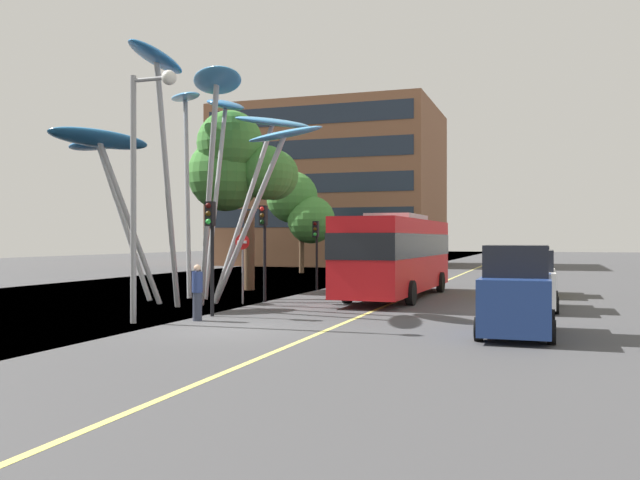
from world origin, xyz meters
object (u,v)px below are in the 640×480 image
leaf_sculpture (189,128)px  car_parked_mid (531,281)px  car_parked_near (517,294)px  pedestrian (197,292)px  no_entry_sign (243,258)px  red_bus (397,252)px  traffic_light_kerb_far (264,232)px  traffic_light_island_mid (316,240)px  traffic_light_kerb_near (211,233)px  car_parked_far (530,272)px  street_lamp (143,164)px  traffic_light_opposite (339,242)px

leaf_sculpture → car_parked_mid: size_ratio=2.71×
car_parked_near → pedestrian: bearing=179.1°
no_entry_sign → red_bus: bearing=43.0°
traffic_light_kerb_far → pedestrian: bearing=-85.7°
traffic_light_island_mid → no_entry_sign: (-0.41, -7.63, -0.68)m
traffic_light_kerb_near → no_entry_sign: (-0.84, 4.19, -0.92)m
leaf_sculpture → pedestrian: (3.32, -5.29, -6.14)m
traffic_light_island_mid → car_parked_far: (10.14, 0.27, -1.45)m
car_parked_mid → pedestrian: size_ratio=2.51×
traffic_light_kerb_near → car_parked_near: bearing=-7.6°
street_lamp → no_entry_sign: bearing=88.0°
car_parked_far → pedestrian: (-9.58, -13.21, -0.16)m
traffic_light_kerb_near → leaf_sculpture: bearing=127.5°
traffic_light_island_mid → traffic_light_opposite: (-0.18, 4.37, -0.12)m
traffic_light_kerb_far → traffic_light_island_mid: (-0.10, 6.71, -0.31)m
traffic_light_island_mid → car_parked_far: bearing=1.5°
leaf_sculpture → pedestrian: 8.76m
traffic_light_kerb_far → car_parked_mid: size_ratio=0.88×
car_parked_far → car_parked_near: bearing=-90.1°
traffic_light_kerb_near → no_entry_sign: traffic_light_kerb_near is taller
traffic_light_kerb_far → car_parked_near: bearing=-32.5°
traffic_light_opposite → car_parked_near: size_ratio=0.80×
leaf_sculpture → no_entry_sign: bearing=0.5°
leaf_sculpture → traffic_light_kerb_far: bearing=18.2°
leaf_sculpture → street_lamp: leaf_sculpture is taller
traffic_light_island_mid → pedestrian: size_ratio=1.96×
traffic_light_island_mid → traffic_light_opposite: 4.37m
street_lamp → car_parked_mid: bearing=36.4°
red_bus → no_entry_sign: bearing=-137.0°
traffic_light_opposite → car_parked_mid: (10.48, -10.42, -1.37)m
car_parked_mid → street_lamp: (-10.93, -8.05, 3.80)m
leaf_sculpture → car_parked_near: (12.87, -5.45, -5.91)m
pedestrian → red_bus: bearing=67.6°
traffic_light_kerb_near → street_lamp: 3.27m
car_parked_mid → car_parked_far: 6.33m
red_bus → car_parked_near: bearing=-62.2°
traffic_light_island_mid → traffic_light_opposite: traffic_light_island_mid is taller
traffic_light_kerb_far → traffic_light_island_mid: bearing=90.8°
red_bus → no_entry_sign: (-5.12, -4.77, -0.16)m
traffic_light_island_mid → no_entry_sign: traffic_light_island_mid is taller
car_parked_near → car_parked_mid: (0.19, 7.04, -0.10)m
leaf_sculpture → traffic_light_kerb_far: 5.18m
traffic_light_kerb_near → pedestrian: size_ratio=2.16×
car_parked_far → no_entry_sign: no_entry_sign is taller
car_parked_near → no_entry_sign: 11.88m
traffic_light_kerb_far → no_entry_sign: 1.44m
car_parked_mid → no_entry_sign: size_ratio=1.61×
car_parked_mid → traffic_light_kerb_far: bearing=-176.3°
traffic_light_island_mid → car_parked_mid: bearing=-30.5°
car_parked_far → street_lamp: 18.35m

